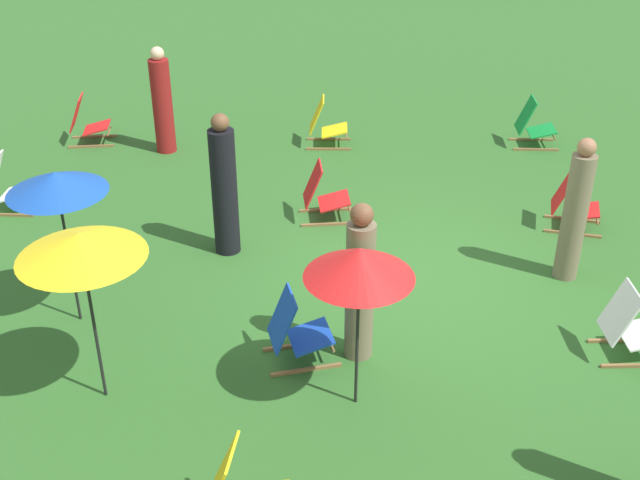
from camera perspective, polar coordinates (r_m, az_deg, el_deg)
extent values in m
plane|color=#2D6026|center=(10.02, 6.87, -2.72)|extent=(40.00, 40.00, 0.00)
cube|color=olive|center=(9.14, 21.68, -8.34)|extent=(0.11, 0.76, 0.04)
cube|color=olive|center=(9.46, 20.76, -6.73)|extent=(0.11, 0.76, 0.04)
cube|color=white|center=(8.93, 20.64, -4.86)|extent=(0.50, 0.29, 0.57)
cube|color=olive|center=(14.01, 15.18, 6.26)|extent=(0.05, 0.76, 0.04)
cube|color=olive|center=(14.40, 14.86, 6.95)|extent=(0.05, 0.76, 0.04)
cube|color=#148C38|center=(14.13, 15.55, 7.53)|extent=(0.49, 0.44, 0.13)
cube|color=#148C38|center=(13.97, 14.49, 8.66)|extent=(0.49, 0.26, 0.57)
cylinder|color=olive|center=(14.21, 16.30, 7.23)|extent=(0.44, 0.04, 0.03)
cube|color=olive|center=(12.23, -21.44, 1.69)|extent=(0.05, 0.76, 0.04)
cube|color=olive|center=(12.58, -20.71, 2.63)|extent=(0.05, 0.76, 0.04)
cube|color=white|center=(12.26, -20.85, 3.20)|extent=(0.49, 0.44, 0.13)
cylinder|color=olive|center=(12.21, -19.93, 2.90)|extent=(0.44, 0.04, 0.03)
cube|color=olive|center=(11.43, 17.60, 0.43)|extent=(0.17, 0.75, 0.04)
cube|color=olive|center=(11.82, 17.56, 1.43)|extent=(0.17, 0.75, 0.04)
cube|color=red|center=(11.52, 18.26, 1.98)|extent=(0.55, 0.51, 0.13)
cube|color=red|center=(11.37, 16.98, 3.41)|extent=(0.52, 0.33, 0.57)
cylinder|color=olive|center=(11.57, 19.18, 1.54)|extent=(0.44, 0.11, 0.03)
cube|color=olive|center=(11.13, 0.61, 1.13)|extent=(0.16, 0.76, 0.04)
cube|color=olive|center=(11.52, 0.39, 2.16)|extent=(0.16, 0.76, 0.04)
cube|color=red|center=(11.22, 1.01, 2.81)|extent=(0.54, 0.50, 0.13)
cube|color=red|center=(11.07, -0.52, 4.05)|extent=(0.51, 0.32, 0.57)
cylinder|color=olive|center=(11.27, 2.02, 2.54)|extent=(0.44, 0.10, 0.03)
cube|color=olive|center=(8.46, -1.00, -9.26)|extent=(0.27, 0.73, 0.04)
cube|color=olive|center=(8.80, -1.64, -7.51)|extent=(0.27, 0.73, 0.04)
cube|color=#1947B7|center=(8.49, -0.68, -6.93)|extent=(0.59, 0.56, 0.13)
cube|color=#1947B7|center=(8.28, -2.72, -5.65)|extent=(0.53, 0.38, 0.57)
cylinder|color=olive|center=(8.57, 0.64, -7.11)|extent=(0.43, 0.16, 0.03)
cube|color=olive|center=(14.20, -16.05, 6.45)|extent=(0.17, 0.75, 0.04)
cube|color=olive|center=(14.60, -15.81, 7.13)|extent=(0.17, 0.75, 0.04)
cube|color=red|center=(14.29, -15.67, 7.75)|extent=(0.55, 0.51, 0.13)
cube|color=red|center=(14.25, -17.02, 8.70)|extent=(0.52, 0.33, 0.57)
cylinder|color=olive|center=(14.28, -14.83, 7.55)|extent=(0.44, 0.10, 0.03)
cube|color=yellow|center=(6.66, -7.12, -16.41)|extent=(0.49, 0.27, 0.57)
cube|color=olive|center=(13.54, 0.61, 6.52)|extent=(0.08, 0.76, 0.04)
cube|color=olive|center=(13.95, 0.62, 7.23)|extent=(0.08, 0.76, 0.04)
cube|color=yellow|center=(13.65, 1.04, 7.85)|extent=(0.50, 0.46, 0.13)
cube|color=yellow|center=(13.55, -0.23, 8.96)|extent=(0.49, 0.27, 0.57)
cylinder|color=olive|center=(13.68, 1.89, 7.57)|extent=(0.44, 0.05, 0.03)
cylinder|color=black|center=(9.16, -17.54, -0.69)|extent=(0.03, 0.03, 1.83)
cone|color=#194CB2|center=(8.79, -18.34, 3.94)|extent=(1.06, 1.06, 0.23)
cylinder|color=black|center=(7.57, 2.70, -6.47)|extent=(0.03, 0.03, 1.74)
cone|color=red|center=(7.16, 2.83, -1.63)|extent=(1.03, 1.03, 0.30)
cylinder|color=black|center=(7.92, -15.90, -5.52)|extent=(0.03, 0.03, 1.83)
cone|color=yellow|center=(7.49, -16.74, -0.36)|extent=(1.19, 1.19, 0.24)
cylinder|color=#72664C|center=(8.25, 2.85, -3.73)|extent=(0.39, 0.39, 1.58)
sphere|color=brown|center=(7.80, 3.01, 1.80)|extent=(0.24, 0.24, 0.24)
cylinder|color=black|center=(10.22, -6.84, 3.38)|extent=(0.41, 0.41, 1.69)
sphere|color=brown|center=(9.84, -7.17, 8.34)|extent=(0.23, 0.23, 0.23)
cylinder|color=maroon|center=(13.50, -11.19, 9.35)|extent=(0.46, 0.46, 1.56)
sphere|color=beige|center=(13.23, -11.56, 12.93)|extent=(0.22, 0.22, 0.22)
cylinder|color=#72664C|center=(10.07, 17.71, 1.51)|extent=(0.36, 0.36, 1.63)
sphere|color=#936647|center=(9.70, 18.53, 6.30)|extent=(0.22, 0.22, 0.22)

